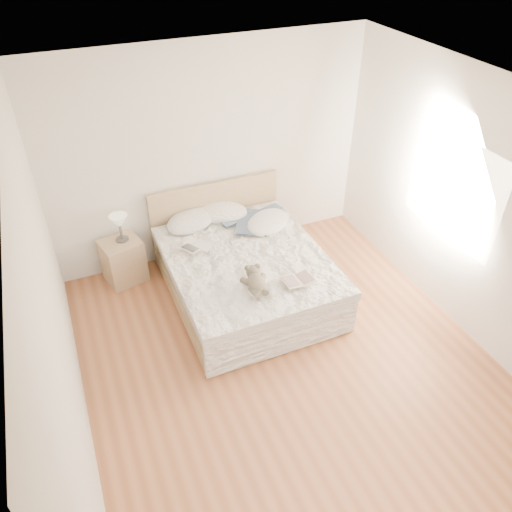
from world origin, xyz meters
name	(u,v)px	position (x,y,z in m)	size (l,w,h in m)	color
floor	(288,361)	(0.00, 0.00, 0.00)	(4.00, 4.50, 0.00)	brown
ceiling	(302,107)	(0.00, 0.00, 2.70)	(4.00, 4.50, 0.00)	white
wall_back	(211,155)	(0.00, 2.25, 1.35)	(4.00, 0.02, 2.70)	silver
wall_front	(478,487)	(0.00, -2.25, 1.35)	(4.00, 0.02, 2.70)	silver
wall_left	(55,320)	(-2.00, 0.00, 1.35)	(0.02, 4.50, 2.70)	silver
wall_right	(473,211)	(2.00, 0.00, 1.35)	(0.02, 4.50, 2.70)	silver
window	(454,189)	(1.99, 0.30, 1.45)	(0.02, 1.30, 1.10)	white
bed	(244,272)	(0.00, 1.19, 0.31)	(1.72, 2.14, 1.00)	tan
nightstand	(123,261)	(-1.27, 2.02, 0.28)	(0.45, 0.40, 0.56)	tan
table_lamp	(119,223)	(-1.23, 2.05, 0.80)	(0.24, 0.24, 0.34)	#46403C
pillow_left	(191,221)	(-0.38, 2.01, 0.64)	(0.66, 0.47, 0.20)	white
pillow_middle	(221,212)	(0.03, 2.06, 0.64)	(0.67, 0.47, 0.20)	white
pillow_right	(268,222)	(0.48, 1.61, 0.64)	(0.63, 0.44, 0.19)	white
blouse	(253,222)	(0.33, 1.70, 0.63)	(0.61, 0.66, 0.02)	#3C4E6A
photo_book	(197,247)	(-0.48, 1.46, 0.63)	(0.32, 0.22, 0.02)	white
childrens_book	(298,280)	(0.32, 0.47, 0.63)	(0.34, 0.23, 0.02)	beige
teddy_bear	(256,288)	(-0.14, 0.51, 0.65)	(0.25, 0.35, 0.18)	#665E4C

